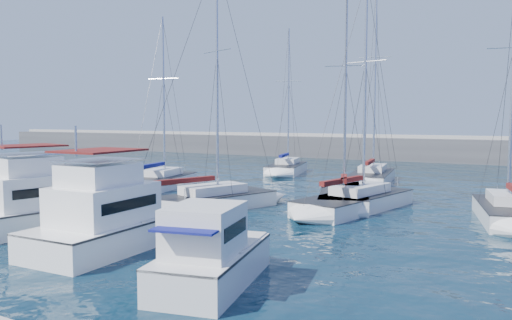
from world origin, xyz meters
The scene contains 12 objects.
ground centered at (0.00, 0.00, 0.00)m, with size 220.00×220.00×0.00m, color black.
breakwater centered at (0.00, 52.00, 1.05)m, with size 160.00×6.00×4.45m.
motor_yacht_port_inner centered at (-7.60, -0.77, 1.13)m, with size 5.24×8.87×4.69m.
motor_yacht_stbd_inner centered at (-1.78, -1.70, 1.13)m, with size 3.81×8.88×4.69m.
motor_yacht_stbd_outer centered at (4.79, -3.97, 0.94)m, with size 3.71×5.98×3.20m.
sailboat_mid_a centered at (-12.36, 13.84, 0.52)m, with size 4.63×8.26×14.14m.
sailboat_mid_b centered at (-3.35, 7.46, 0.52)m, with size 5.94×9.53×15.56m.
sailboat_mid_c centered at (3.63, 12.57, 0.54)m, with size 4.90×7.13×14.26m.
sailboat_mid_d centered at (4.60, 11.97, 0.51)m, with size 5.14×9.86×14.50m.
sailboat_mid_e centered at (13.01, 12.62, 0.54)m, with size 4.51×7.72×15.10m.
sailboat_back_a centered at (-8.26, 28.81, 0.53)m, with size 4.85×8.18×15.20m.
sailboat_back_b centered at (1.64, 25.50, 0.55)m, with size 4.44×9.25×17.68m.
Camera 1 is at (14.09, -17.38, 5.54)m, focal length 35.00 mm.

